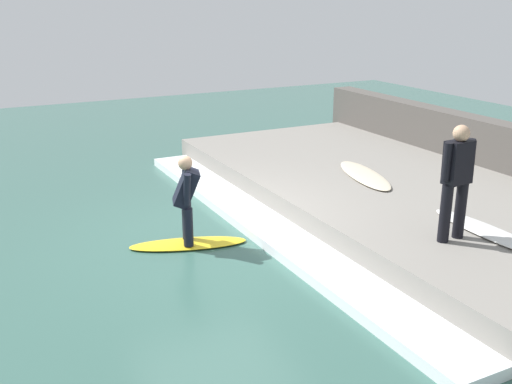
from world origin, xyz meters
The scene contains 9 objects.
ground_plane centered at (0.00, 0.00, 0.00)m, with size 28.00×28.00×0.00m, color #386056.
concrete_ledge centered at (3.51, 0.00, 0.24)m, with size 4.40×9.80×0.48m, color gray.
back_wall centered at (5.96, 0.00, 0.68)m, with size 0.50×10.29×1.36m, color #544F49.
wave_foam_crest centered at (0.93, 0.00, 0.08)m, with size 0.77×9.31×0.16m, color white.
surfboard_riding centered at (-0.42, 0.02, 0.03)m, with size 1.87×1.01×0.06m.
surfer_riding centered at (-0.42, 0.02, 0.82)m, with size 0.51×0.60×1.37m.
surfer_waiting_near centered at (2.50, -2.47, 1.38)m, with size 0.54×0.26×1.60m.
surfboard_waiting_near centered at (3.13, -2.59, 0.51)m, with size 0.49×2.10×0.06m.
surfboard_spare centered at (3.28, 0.51, 0.51)m, with size 1.05×2.05×0.06m.
Camera 1 is at (-3.37, -8.05, 3.68)m, focal length 42.00 mm.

